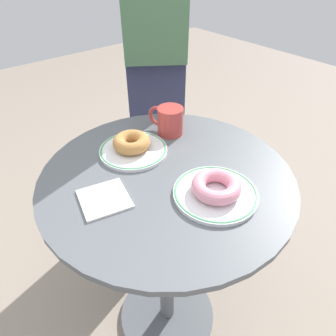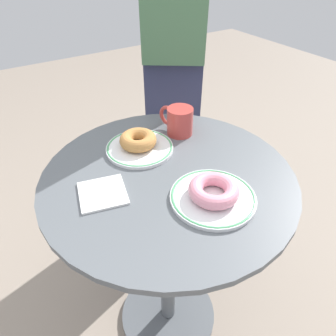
% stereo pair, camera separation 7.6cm
% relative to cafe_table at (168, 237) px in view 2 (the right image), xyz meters
% --- Properties ---
extents(ground_plane, '(7.00, 7.00, 0.02)m').
position_rel_cafe_table_xyz_m(ground_plane, '(0.00, 0.00, -0.52)').
color(ground_plane, gray).
extents(cafe_table, '(0.68, 0.68, 0.77)m').
position_rel_cafe_table_xyz_m(cafe_table, '(0.00, 0.00, 0.00)').
color(cafe_table, '#565B60').
rests_on(cafe_table, ground).
extents(plate_left, '(0.20, 0.20, 0.01)m').
position_rel_cafe_table_xyz_m(plate_left, '(-0.14, -0.01, 0.27)').
color(plate_left, white).
rests_on(plate_left, cafe_table).
extents(plate_right, '(0.21, 0.21, 0.01)m').
position_rel_cafe_table_xyz_m(plate_right, '(0.14, 0.04, 0.27)').
color(plate_right, white).
rests_on(plate_right, cafe_table).
extents(donut_old_fashioned, '(0.12, 0.12, 0.04)m').
position_rel_cafe_table_xyz_m(donut_old_fashioned, '(-0.15, -0.01, 0.29)').
color(donut_old_fashioned, '#BC7F42').
rests_on(donut_old_fashioned, plate_left).
extents(donut_pink_frosted, '(0.17, 0.17, 0.04)m').
position_rel_cafe_table_xyz_m(donut_pink_frosted, '(0.14, 0.04, 0.29)').
color(donut_pink_frosted, pink).
rests_on(donut_pink_frosted, plate_right).
extents(paper_napkin, '(0.14, 0.14, 0.01)m').
position_rel_cafe_table_xyz_m(paper_napkin, '(-0.02, -0.18, 0.27)').
color(paper_napkin, white).
rests_on(paper_napkin, cafe_table).
extents(coffee_mug, '(0.12, 0.08, 0.09)m').
position_rel_cafe_table_xyz_m(coffee_mug, '(-0.16, 0.14, 0.31)').
color(coffee_mug, '#B73D38').
rests_on(coffee_mug, cafe_table).
extents(person_figure, '(0.45, 0.41, 1.67)m').
position_rel_cafe_table_xyz_m(person_figure, '(-0.51, 0.36, 0.32)').
color(person_figure, '#2D3351').
rests_on(person_figure, ground).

